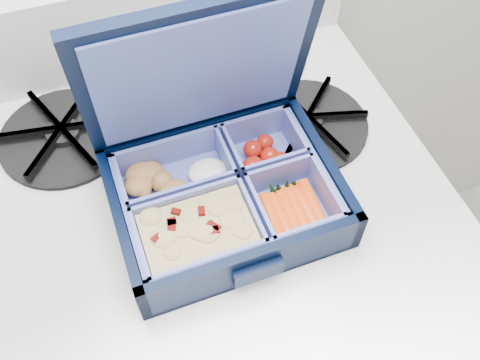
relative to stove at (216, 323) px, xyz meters
name	(u,v)px	position (x,y,z in m)	size (l,w,h in m)	color
stove	(216,323)	(0.00, 0.00, 0.00)	(0.59, 0.59, 0.89)	silver
bento_box	(225,197)	(0.02, -0.04, 0.48)	(0.26, 0.20, 0.06)	black
burner_grate	(307,119)	(0.17, 0.06, 0.46)	(0.17, 0.17, 0.02)	black
burner_grate_rear	(63,133)	(-0.15, 0.14, 0.46)	(0.17, 0.17, 0.02)	black
fork	(278,111)	(0.14, 0.09, 0.45)	(0.03, 0.19, 0.01)	#B6B5C3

